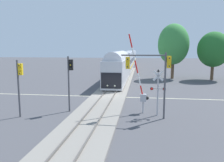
# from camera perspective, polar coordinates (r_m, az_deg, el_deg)

# --- Properties ---
(ground_plane) EXTENTS (220.00, 220.00, 0.00)m
(ground_plane) POSITION_cam_1_polar(r_m,az_deg,el_deg) (28.52, -0.88, -3.96)
(ground_plane) COLOR #47474C
(road_centre_stripe) EXTENTS (44.00, 0.20, 0.01)m
(road_centre_stripe) POSITION_cam_1_polar(r_m,az_deg,el_deg) (28.52, -0.88, -3.96)
(road_centre_stripe) COLOR beige
(road_centre_stripe) RESTS_ON ground
(railway_track) EXTENTS (4.40, 80.00, 0.32)m
(railway_track) POSITION_cam_1_polar(r_m,az_deg,el_deg) (28.50, -0.88, -3.78)
(railway_track) COLOR gray
(railway_track) RESTS_ON ground
(commuter_train) EXTENTS (3.04, 65.41, 5.16)m
(commuter_train) POSITION_cam_1_polar(r_m,az_deg,el_deg) (60.85, 3.69, 5.17)
(commuter_train) COLOR silver
(commuter_train) RESTS_ON railway_track
(crossing_gate_near) EXTENTS (1.97, 0.40, 7.31)m
(crossing_gate_near) POSITION_cam_1_polar(r_m,az_deg,el_deg) (21.31, 7.46, -2.13)
(crossing_gate_near) COLOR #B7B7BC
(crossing_gate_near) RESTS_ON ground
(crossing_signal_mast) EXTENTS (1.36, 0.44, 4.20)m
(crossing_signal_mast) POSITION_cam_1_polar(r_m,az_deg,el_deg) (20.64, 11.43, -1.63)
(crossing_signal_mast) COLOR #B2B2B7
(crossing_signal_mast) RESTS_ON ground
(traffic_signal_near_left) EXTENTS (0.53, 0.38, 5.04)m
(traffic_signal_near_left) POSITION_cam_1_polar(r_m,az_deg,el_deg) (21.23, -22.17, 0.43)
(traffic_signal_near_left) COLOR #4C4C51
(traffic_signal_near_left) RESTS_ON ground
(traffic_signal_near_right) EXTENTS (4.17, 0.38, 5.70)m
(traffic_signal_near_right) POSITION_cam_1_polar(r_m,az_deg,el_deg) (19.50, 10.20, 2.92)
(traffic_signal_near_right) COLOR #4C4C51
(traffic_signal_near_right) RESTS_ON ground
(traffic_signal_median) EXTENTS (0.53, 0.38, 5.29)m
(traffic_signal_median) POSITION_cam_1_polar(r_m,az_deg,el_deg) (21.78, -10.51, 1.53)
(traffic_signal_median) COLOR #4C4C51
(traffic_signal_median) RESTS_ON ground
(maple_right_background) EXTENTS (5.82, 5.82, 9.06)m
(maple_right_background) POSITION_cam_1_polar(r_m,az_deg,el_deg) (46.97, 24.07, 7.21)
(maple_right_background) COLOR brown
(maple_right_background) RESTS_ON ground
(oak_far_right) EXTENTS (5.97, 5.97, 10.70)m
(oak_far_right) POSITION_cam_1_polar(r_m,az_deg,el_deg) (46.46, 15.13, 8.85)
(oak_far_right) COLOR brown
(oak_far_right) RESTS_ON ground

